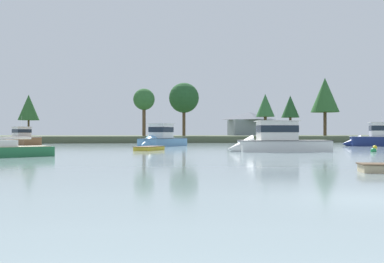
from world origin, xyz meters
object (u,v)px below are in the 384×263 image
(dinghy_yellow, at_px, (149,149))
(mooring_buoy_green, at_px, (373,151))
(cruiser_white, at_px, (273,144))
(cruiser_wood, at_px, (21,141))
(mooring_buoy_orange, at_px, (262,143))
(cruiser_skyblue, at_px, (160,141))
(cruiser_navy, at_px, (378,141))
(mooring_buoy_yellow, at_px, (375,148))

(dinghy_yellow, xyz_separation_m, mooring_buoy_green, (19.25, -7.28, -0.05))
(cruiser_white, distance_m, cruiser_wood, 41.64)
(dinghy_yellow, relative_size, mooring_buoy_orange, 8.27)
(mooring_buoy_orange, bearing_deg, cruiser_skyblue, -142.78)
(cruiser_white, height_order, cruiser_wood, cruiser_white)
(cruiser_white, xyz_separation_m, cruiser_navy, (19.85, 14.99, 0.02))
(cruiser_skyblue, xyz_separation_m, cruiser_navy, (27.93, -4.42, 0.06))
(cruiser_wood, height_order, dinghy_yellow, cruiser_wood)
(mooring_buoy_yellow, distance_m, mooring_buoy_orange, 27.00)
(cruiser_skyblue, height_order, mooring_buoy_orange, cruiser_skyblue)
(cruiser_skyblue, xyz_separation_m, mooring_buoy_green, (16.62, -21.69, -0.57))
(mooring_buoy_yellow, height_order, mooring_buoy_orange, mooring_buoy_yellow)
(cruiser_wood, distance_m, mooring_buoy_orange, 37.76)
(dinghy_yellow, distance_m, cruiser_navy, 32.15)
(cruiser_skyblue, xyz_separation_m, mooring_buoy_yellow, (22.49, -12.52, -0.57))
(cruiser_wood, xyz_separation_m, cruiser_skyblue, (19.00, -12.23, 0.08))
(cruiser_wood, distance_m, cruiser_skyblue, 22.59)
(cruiser_skyblue, relative_size, dinghy_yellow, 2.28)
(cruiser_white, bearing_deg, cruiser_navy, 37.06)
(cruiser_navy, bearing_deg, cruiser_white, -142.94)
(cruiser_white, height_order, mooring_buoy_green, cruiser_white)
(cruiser_navy, bearing_deg, mooring_buoy_orange, 116.33)
(mooring_buoy_green, distance_m, mooring_buoy_orange, 35.96)
(mooring_buoy_green, bearing_deg, cruiser_wood, 136.40)
(cruiser_white, bearing_deg, mooring_buoy_yellow, 25.54)
(cruiser_wood, xyz_separation_m, cruiser_navy, (46.93, -16.65, 0.13))
(cruiser_navy, bearing_deg, mooring_buoy_yellow, -123.86)
(cruiser_white, distance_m, dinghy_yellow, 11.83)
(mooring_buoy_orange, bearing_deg, cruiser_wood, -176.99)
(cruiser_white, relative_size, mooring_buoy_yellow, 17.62)
(cruiser_wood, xyz_separation_m, dinghy_yellow, (16.37, -26.64, -0.44))
(cruiser_wood, bearing_deg, cruiser_navy, -19.53)
(cruiser_skyblue, distance_m, mooring_buoy_green, 27.33)
(cruiser_wood, distance_m, mooring_buoy_green, 49.18)
(cruiser_navy, distance_m, mooring_buoy_yellow, 9.78)
(cruiser_wood, bearing_deg, cruiser_skyblue, -32.76)
(cruiser_navy, height_order, mooring_buoy_yellow, cruiser_navy)
(dinghy_yellow, bearing_deg, mooring_buoy_green, -20.71)
(cruiser_wood, distance_m, mooring_buoy_yellow, 48.31)
(mooring_buoy_green, height_order, mooring_buoy_orange, mooring_buoy_green)
(cruiser_white, bearing_deg, cruiser_wood, 130.56)
(dinghy_yellow, xyz_separation_m, cruiser_navy, (30.56, 9.99, 0.58))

